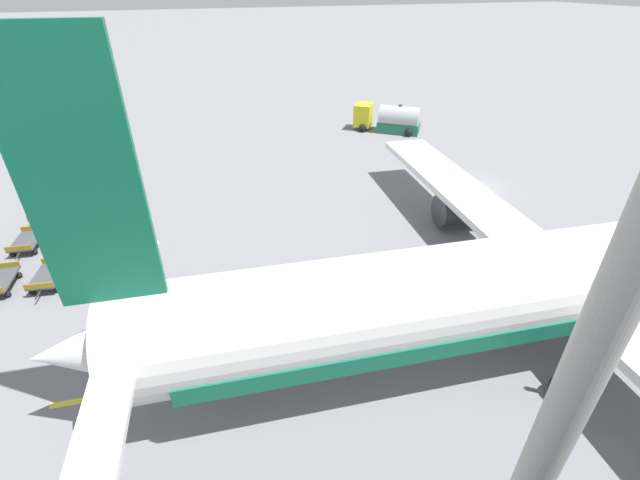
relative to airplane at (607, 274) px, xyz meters
The scene contains 14 objects.
ground_plane 17.44m from the airplane, 160.09° to the left, with size 500.00×500.00×0.00m, color gray.
airplane is the anchor object (origin of this frame).
fuel_tanker_primary 32.80m from the airplane, 169.56° to the left, with size 6.27×7.21×3.12m.
service_van 51.07m from the airplane, 147.35° to the right, with size 4.19×5.88×2.18m.
baggage_dolly_row_near_col_a 34.97m from the airplane, 128.87° to the right, with size 3.38×1.93×0.92m.
baggage_dolly_row_near_col_b 32.94m from the airplane, 122.85° to the right, with size 3.38×1.88×0.92m.
baggage_dolly_row_mid_a_col_a 32.80m from the airplane, 131.38° to the right, with size 3.37×1.84×0.92m.
baggage_dolly_row_mid_a_col_b 30.76m from the airplane, 124.72° to the right, with size 3.38×1.93×0.92m.
baggage_dolly_row_mid_a_col_c 28.90m from the airplane, 117.14° to the right, with size 3.38×1.92×0.92m.
baggage_dolly_row_mid_b_col_a 31.03m from the airplane, 134.13° to the right, with size 3.36×1.82×0.92m.
baggage_dolly_row_mid_b_col_b 28.46m from the airplane, 127.38° to the right, with size 3.37×1.85×0.92m.
baggage_dolly_row_mid_b_col_c 26.72m from the airplane, 119.46° to the right, with size 3.35×1.77×0.92m.
apron_light_mast 17.70m from the airplane, 58.30° to the right, with size 2.00×0.70×19.07m.
stand_guidance_stripe 11.07m from the airplane, 102.60° to the right, with size 3.45×27.94×0.01m.
Camera 1 is at (26.56, -23.23, 15.02)m, focal length 24.00 mm.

